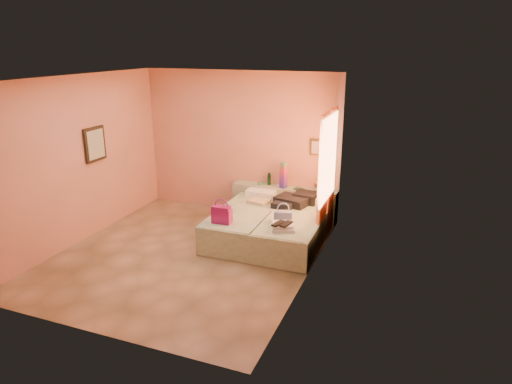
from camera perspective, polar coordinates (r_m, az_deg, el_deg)
ground at (r=7.57m, az=-8.57°, el=-7.76°), size 4.50×4.50×0.00m
room_walls at (r=7.37m, az=-5.66°, el=6.37°), size 4.02×4.51×2.81m
headboard_ledge at (r=8.87m, az=3.53°, el=-1.37°), size 2.05×0.30×0.65m
bed_left at (r=8.09m, az=-1.29°, el=-3.87°), size 0.93×2.01×0.50m
bed_right at (r=7.81m, az=4.85°, el=-4.75°), size 0.93×2.01×0.50m
water_bottle at (r=8.83m, az=1.65°, el=1.60°), size 0.07×0.07×0.23m
rainbow_box at (r=8.64m, az=3.45°, el=2.11°), size 0.14×0.14×0.50m
small_dish at (r=8.91m, az=0.56°, el=1.07°), size 0.14×0.14×0.03m
green_book at (r=8.61m, az=5.38°, el=0.38°), size 0.20×0.16×0.03m
flower_vase at (r=8.51m, az=7.77°, el=0.79°), size 0.20×0.20×0.23m
magenta_handbag at (r=7.40m, az=-4.29°, el=-2.79°), size 0.32×0.19×0.29m
khaki_garment at (r=8.31m, az=0.37°, el=-1.18°), size 0.40×0.34×0.06m
clothes_pile at (r=8.23m, az=4.91°, el=-0.99°), size 0.68×0.68×0.19m
blue_handbag at (r=7.43m, az=3.39°, el=-3.10°), size 0.32×0.20×0.19m
towel_stack at (r=7.15m, az=3.47°, el=-4.35°), size 0.42×0.39×0.10m
sandal_pair at (r=7.09m, az=3.28°, el=-4.01°), size 0.27×0.31×0.03m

